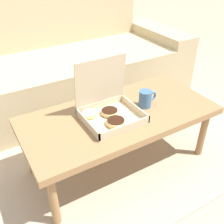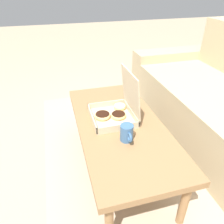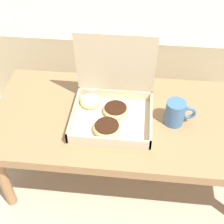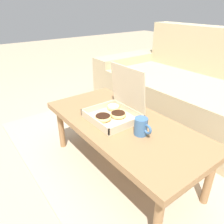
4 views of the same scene
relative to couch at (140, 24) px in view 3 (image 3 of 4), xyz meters
The scene contains 6 objects.
ground_plane 0.89m from the couch, 90.00° to the right, with size 12.00×12.00×0.00m, color tan.
area_rug 0.61m from the couch, 90.00° to the right, with size 2.37×1.93×0.01m, color tan.
couch is the anchor object (origin of this frame).
coffee_table 0.98m from the couch, 90.00° to the right, with size 1.13×0.53×0.39m.
pastry_box 1.00m from the couch, 94.85° to the right, with size 0.31×0.28×0.32m.
coffee_mug 1.02m from the couch, 80.25° to the right, with size 0.12×0.08×0.10m.
Camera 3 is at (0.02, -1.04, 1.26)m, focal length 50.00 mm.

